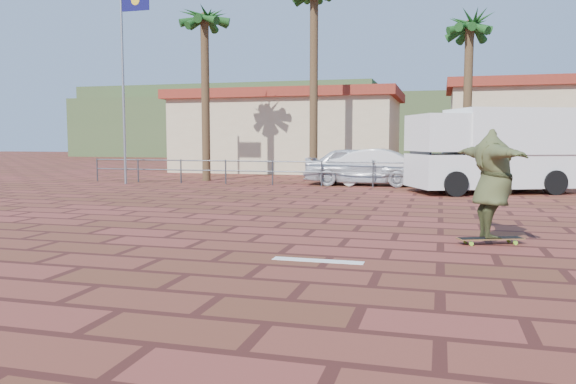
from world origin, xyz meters
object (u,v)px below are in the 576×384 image
(longboard, at_px, (490,239))
(car_white, at_px, (386,167))
(skateboarder, at_px, (492,184))
(car_silver, at_px, (361,166))
(campervan, at_px, (494,149))

(longboard, xyz_separation_m, car_white, (-2.98, 12.08, 0.63))
(longboard, xyz_separation_m, skateboarder, (-0.00, -0.00, 0.97))
(car_silver, relative_size, car_white, 1.03)
(campervan, relative_size, car_white, 1.36)
(skateboarder, bearing_deg, car_silver, -3.69)
(skateboarder, height_order, car_white, skateboarder)
(campervan, xyz_separation_m, car_white, (-3.85, 1.94, -0.78))
(campervan, distance_m, car_silver, 5.24)
(skateboarder, bearing_deg, campervan, -26.70)
(campervan, bearing_deg, skateboarder, -118.83)
(longboard, bearing_deg, skateboarder, 176.71)
(longboard, distance_m, campervan, 10.28)
(skateboarder, relative_size, car_white, 0.53)
(skateboarder, distance_m, car_silver, 12.71)
(car_white, bearing_deg, longboard, -165.41)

